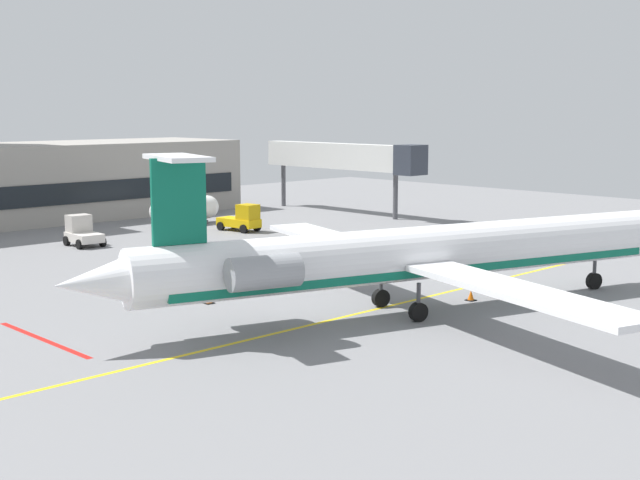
{
  "coord_description": "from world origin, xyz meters",
  "views": [
    {
      "loc": [
        -30.58,
        -26.73,
        9.82
      ],
      "look_at": [
        0.56,
        5.22,
        3.0
      ],
      "focal_mm": 48.23,
      "sensor_mm": 36.0,
      "label": 1
    }
  ],
  "objects_px": {
    "baggage_tug": "(242,219)",
    "regional_jet": "(417,254)",
    "pushback_tractor": "(82,232)",
    "fuel_tank": "(185,209)"
  },
  "relations": [
    {
      "from": "pushback_tractor",
      "to": "fuel_tank",
      "type": "relative_size",
      "value": 0.46
    },
    {
      "from": "regional_jet",
      "to": "pushback_tractor",
      "type": "xyz_separation_m",
      "value": [
        -1.37,
        30.03,
        -1.87
      ]
    },
    {
      "from": "baggage_tug",
      "to": "regional_jet",
      "type": "bearing_deg",
      "value": -112.78
    },
    {
      "from": "regional_jet",
      "to": "baggage_tug",
      "type": "bearing_deg",
      "value": 67.22
    },
    {
      "from": "fuel_tank",
      "to": "regional_jet",
      "type": "bearing_deg",
      "value": -107.2
    },
    {
      "from": "regional_jet",
      "to": "pushback_tractor",
      "type": "height_order",
      "value": "regional_jet"
    },
    {
      "from": "pushback_tractor",
      "to": "fuel_tank",
      "type": "xyz_separation_m",
      "value": [
        11.93,
        4.08,
        0.35
      ]
    },
    {
      "from": "baggage_tug",
      "to": "pushback_tractor",
      "type": "relative_size",
      "value": 1.22
    },
    {
      "from": "baggage_tug",
      "to": "pushback_tractor",
      "type": "xyz_separation_m",
      "value": [
        -13.02,
        2.29,
        -0.01
      ]
    },
    {
      "from": "pushback_tractor",
      "to": "fuel_tank",
      "type": "distance_m",
      "value": 12.61
    }
  ]
}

